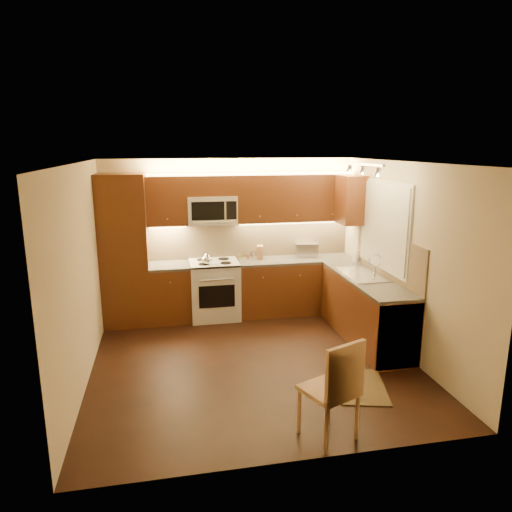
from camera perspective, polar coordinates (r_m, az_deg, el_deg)
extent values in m
cube|color=black|center=(6.14, -0.38, -12.67)|extent=(4.00, 4.00, 0.01)
cube|color=beige|center=(5.53, -0.42, 11.33)|extent=(4.00, 4.00, 0.01)
cube|color=#C8B592|center=(7.64, -3.24, 2.40)|extent=(4.00, 0.01, 2.50)
cube|color=#C8B592|center=(3.86, 5.30, -8.66)|extent=(4.00, 0.01, 2.50)
cube|color=#C8B592|center=(5.69, -20.59, -2.22)|extent=(0.01, 4.00, 2.50)
cube|color=#C8B592|center=(6.39, 17.52, -0.36)|extent=(0.01, 4.00, 2.50)
cube|color=#4D2710|center=(7.32, -15.79, 0.63)|extent=(0.70, 0.60, 2.30)
cube|color=#4D2710|center=(7.48, -10.38, -4.53)|extent=(0.62, 0.60, 0.86)
cube|color=#393634|center=(7.35, -10.53, -1.19)|extent=(0.62, 0.60, 0.04)
cube|color=#4D2710|center=(7.76, 4.80, -3.69)|extent=(1.92, 0.60, 0.86)
cube|color=#393634|center=(7.64, 4.86, -0.46)|extent=(1.92, 0.60, 0.04)
cube|color=#4D2710|center=(6.82, 13.21, -6.41)|extent=(0.60, 2.00, 0.86)
cube|color=#393634|center=(6.69, 13.41, -2.78)|extent=(0.60, 2.00, 0.04)
cube|color=silver|center=(6.24, 15.87, -8.48)|extent=(0.58, 0.60, 0.84)
cube|color=tan|center=(7.69, -0.64, 2.12)|extent=(3.30, 0.02, 0.60)
cube|color=tan|center=(6.73, 15.80, 0.00)|extent=(0.02, 2.00, 0.60)
cube|color=#4D2710|center=(7.30, -10.88, 6.64)|extent=(0.62, 0.35, 0.75)
cube|color=#4D2710|center=(7.59, 4.75, 7.08)|extent=(1.92, 0.35, 0.75)
cube|color=#4D2710|center=(7.31, -5.48, 8.57)|extent=(0.76, 0.35, 0.31)
cube|color=#4D2710|center=(7.45, 11.51, 6.75)|extent=(0.35, 0.50, 0.75)
cube|color=silver|center=(6.79, 15.41, 3.57)|extent=(0.03, 1.44, 1.24)
cube|color=silver|center=(6.78, 15.25, 3.57)|extent=(0.02, 1.36, 1.16)
cube|color=silver|center=(6.38, 12.93, 10.90)|extent=(0.04, 1.20, 0.03)
cube|color=silver|center=(7.81, 6.18, 0.81)|extent=(0.42, 0.34, 0.22)
cube|color=#A07748|center=(7.57, 0.49, 0.47)|extent=(0.13, 0.18, 0.22)
cylinder|color=silver|center=(7.69, -0.73, 0.19)|extent=(0.05, 0.05, 0.09)
cylinder|color=olive|center=(7.58, -2.01, 0.02)|extent=(0.06, 0.06, 0.10)
cylinder|color=silver|center=(7.70, -0.28, 0.20)|extent=(0.06, 0.06, 0.09)
cylinder|color=#95602C|center=(7.59, -1.01, -0.01)|extent=(0.05, 0.05, 0.09)
imported|color=white|center=(7.59, 12.18, 0.06)|extent=(0.10, 0.10, 0.19)
cube|color=black|center=(5.67, 12.61, -15.27)|extent=(0.74, 0.94, 0.01)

